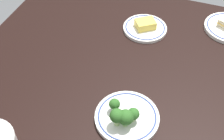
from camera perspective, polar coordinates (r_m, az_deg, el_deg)
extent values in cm
cube|color=black|center=(112.34, 0.00, -1.40)|extent=(110.45, 115.09, 4.00)
cylinder|color=white|center=(98.03, 2.84, -8.91)|extent=(20.79, 20.79, 1.51)
torus|color=#33478C|center=(97.41, 2.86, -8.66)|extent=(18.79, 18.79, 0.50)
cylinder|color=#9EBC72|center=(94.31, 0.92, -9.73)|extent=(1.60, 1.60, 2.96)
sphere|color=#2D6023|center=(91.67, 0.94, -8.62)|extent=(4.56, 4.56, 4.56)
cylinder|color=#9EBC72|center=(97.75, 0.47, -7.27)|extent=(1.26, 1.26, 2.02)
sphere|color=#2D6023|center=(95.86, 0.48, -6.44)|extent=(3.61, 3.61, 3.61)
cylinder|color=#9EBC72|center=(94.63, 2.53, -9.92)|extent=(1.73, 1.73, 2.19)
sphere|color=#2D6023|center=(92.19, 2.59, -8.91)|extent=(4.96, 4.96, 4.96)
cylinder|color=#9EBC72|center=(95.82, 3.97, -9.10)|extent=(1.36, 1.36, 1.92)
sphere|color=#2D6023|center=(93.84, 4.04, -8.27)|extent=(3.89, 3.89, 3.89)
cylinder|color=white|center=(130.00, 6.23, 7.82)|extent=(18.46, 18.46, 1.29)
torus|color=#33478C|center=(129.60, 6.25, 8.04)|extent=(16.74, 16.74, 0.50)
cube|color=#F2D14C|center=(128.60, 6.31, 8.61)|extent=(9.86, 9.43, 3.25)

